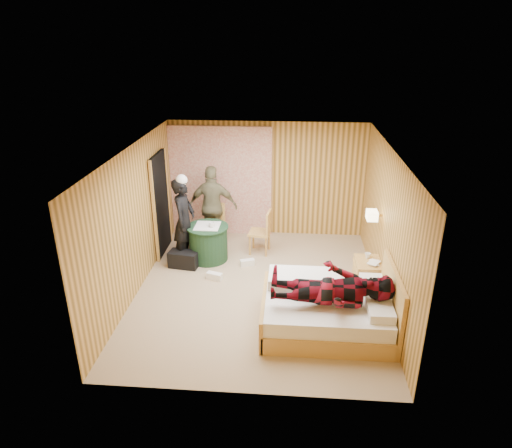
# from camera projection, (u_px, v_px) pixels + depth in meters

# --- Properties ---
(floor) EXTENTS (4.20, 5.00, 0.01)m
(floor) POSITION_uv_depth(u_px,v_px,m) (258.00, 290.00, 8.04)
(floor) COLOR tan
(floor) RESTS_ON ground
(ceiling) EXTENTS (4.20, 5.00, 0.01)m
(ceiling) POSITION_uv_depth(u_px,v_px,m) (259.00, 151.00, 7.07)
(ceiling) COLOR white
(ceiling) RESTS_ON wall_back
(wall_back) EXTENTS (4.20, 0.02, 2.50)m
(wall_back) POSITION_uv_depth(u_px,v_px,m) (267.00, 179.00, 9.85)
(wall_back) COLOR tan
(wall_back) RESTS_ON floor
(wall_left) EXTENTS (0.02, 5.00, 2.50)m
(wall_left) POSITION_uv_depth(u_px,v_px,m) (135.00, 221.00, 7.71)
(wall_left) COLOR tan
(wall_left) RESTS_ON floor
(wall_right) EXTENTS (0.02, 5.00, 2.50)m
(wall_right) POSITION_uv_depth(u_px,v_px,m) (387.00, 229.00, 7.40)
(wall_right) COLOR tan
(wall_right) RESTS_ON floor
(curtain) EXTENTS (2.20, 0.08, 2.40)m
(curtain) POSITION_uv_depth(u_px,v_px,m) (221.00, 182.00, 9.88)
(curtain) COLOR silver
(curtain) RESTS_ON floor
(doorway) EXTENTS (0.06, 0.90, 2.05)m
(doorway) POSITION_uv_depth(u_px,v_px,m) (161.00, 204.00, 9.08)
(doorway) COLOR black
(doorway) RESTS_ON floor
(wall_lamp) EXTENTS (0.26, 0.24, 0.16)m
(wall_lamp) POSITION_uv_depth(u_px,v_px,m) (372.00, 215.00, 7.81)
(wall_lamp) COLOR gold
(wall_lamp) RESTS_ON wall_right
(bed) EXTENTS (1.95, 1.50, 1.03)m
(bed) POSITION_uv_depth(u_px,v_px,m) (327.00, 310.00, 6.94)
(bed) COLOR #E1B85C
(bed) RESTS_ON floor
(nightstand) EXTENTS (0.45, 0.61, 0.59)m
(nightstand) POSITION_uv_depth(u_px,v_px,m) (367.00, 276.00, 7.88)
(nightstand) COLOR #E1B85C
(nightstand) RESTS_ON floor
(round_table) EXTENTS (0.82, 0.82, 0.72)m
(round_table) POSITION_uv_depth(u_px,v_px,m) (208.00, 242.00, 8.99)
(round_table) COLOR #1E4323
(round_table) RESTS_ON floor
(chair_far) EXTENTS (0.48, 0.48, 0.93)m
(chair_far) POSITION_uv_depth(u_px,v_px,m) (214.00, 222.00, 9.52)
(chair_far) COLOR #E1B85C
(chair_far) RESTS_ON floor
(chair_near) EXTENTS (0.46, 0.46, 0.91)m
(chair_near) POSITION_uv_depth(u_px,v_px,m) (263.00, 229.00, 9.19)
(chair_near) COLOR #E1B85C
(chair_near) RESTS_ON floor
(duffel_bag) EXTENTS (0.60, 0.38, 0.32)m
(duffel_bag) POSITION_uv_depth(u_px,v_px,m) (184.00, 259.00, 8.78)
(duffel_bag) COLOR black
(duffel_bag) RESTS_ON floor
(sneaker_left) EXTENTS (0.31, 0.20, 0.13)m
(sneaker_left) POSITION_uv_depth(u_px,v_px,m) (214.00, 276.00, 8.36)
(sneaker_left) COLOR white
(sneaker_left) RESTS_ON floor
(sneaker_right) EXTENTS (0.30, 0.20, 0.12)m
(sneaker_right) POSITION_uv_depth(u_px,v_px,m) (247.00, 263.00, 8.85)
(sneaker_right) COLOR white
(sneaker_right) RESTS_ON floor
(woman_standing) EXTENTS (0.47, 0.66, 1.69)m
(woman_standing) POSITION_uv_depth(u_px,v_px,m) (184.00, 221.00, 8.77)
(woman_standing) COLOR black
(woman_standing) RESTS_ON floor
(man_at_table) EXTENTS (1.01, 0.42, 1.72)m
(man_at_table) POSITION_uv_depth(u_px,v_px,m) (213.00, 207.00, 9.42)
(man_at_table) COLOR #726C4C
(man_at_table) RESTS_ON floor
(man_on_bed) EXTENTS (0.86, 0.67, 1.77)m
(man_on_bed) POSITION_uv_depth(u_px,v_px,m) (333.00, 280.00, 6.48)
(man_on_bed) COLOR maroon
(man_on_bed) RESTS_ON bed
(book_lower) EXTENTS (0.20, 0.25, 0.02)m
(book_lower) POSITION_uv_depth(u_px,v_px,m) (369.00, 262.00, 7.72)
(book_lower) COLOR white
(book_lower) RESTS_ON nightstand
(book_upper) EXTENTS (0.26, 0.28, 0.02)m
(book_upper) POSITION_uv_depth(u_px,v_px,m) (369.00, 261.00, 7.71)
(book_upper) COLOR white
(book_upper) RESTS_ON nightstand
(cup_nightstand) EXTENTS (0.12, 0.12, 0.09)m
(cup_nightstand) POSITION_uv_depth(u_px,v_px,m) (368.00, 256.00, 7.87)
(cup_nightstand) COLOR white
(cup_nightstand) RESTS_ON nightstand
(cup_table) EXTENTS (0.15, 0.15, 0.10)m
(cup_table) POSITION_uv_depth(u_px,v_px,m) (212.00, 225.00, 8.78)
(cup_table) COLOR white
(cup_table) RESTS_ON round_table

